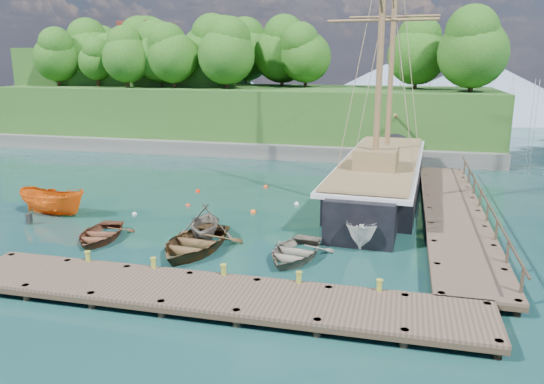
{
  "coord_description": "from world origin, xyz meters",
  "views": [
    {
      "loc": [
        8.55,
        -23.42,
        8.84
      ],
      "look_at": [
        1.94,
        2.93,
        2.0
      ],
      "focal_mm": 35.0,
      "sensor_mm": 36.0,
      "label": 1
    }
  ],
  "objects_px": {
    "rowboat_1": "(205,238)",
    "cabin_boat_white": "(366,242)",
    "motorboat_orange": "(54,214)",
    "rowboat_2": "(194,251)",
    "schooner": "(380,180)",
    "rowboat_0": "(100,240)",
    "rowboat_3": "(294,258)"
  },
  "relations": [
    {
      "from": "rowboat_1",
      "to": "cabin_boat_white",
      "type": "bearing_deg",
      "value": -4.34
    },
    {
      "from": "rowboat_1",
      "to": "motorboat_orange",
      "type": "bearing_deg",
      "value": 155.87
    },
    {
      "from": "rowboat_2",
      "to": "schooner",
      "type": "relative_size",
      "value": 0.19
    },
    {
      "from": "rowboat_0",
      "to": "schooner",
      "type": "distance_m",
      "value": 18.0
    },
    {
      "from": "rowboat_2",
      "to": "motorboat_orange",
      "type": "height_order",
      "value": "motorboat_orange"
    },
    {
      "from": "rowboat_3",
      "to": "schooner",
      "type": "relative_size",
      "value": 0.16
    },
    {
      "from": "rowboat_1",
      "to": "rowboat_3",
      "type": "relative_size",
      "value": 0.84
    },
    {
      "from": "rowboat_2",
      "to": "rowboat_3",
      "type": "bearing_deg",
      "value": 7.94
    },
    {
      "from": "rowboat_2",
      "to": "motorboat_orange",
      "type": "distance_m",
      "value": 10.9
    },
    {
      "from": "rowboat_0",
      "to": "motorboat_orange",
      "type": "xyz_separation_m",
      "value": [
        -5.04,
        3.33,
        0.0
      ]
    },
    {
      "from": "rowboat_1",
      "to": "rowboat_2",
      "type": "xyz_separation_m",
      "value": [
        0.17,
        -1.9,
        0.0
      ]
    },
    {
      "from": "rowboat_1",
      "to": "cabin_boat_white",
      "type": "height_order",
      "value": "rowboat_1"
    },
    {
      "from": "rowboat_2",
      "to": "rowboat_3",
      "type": "height_order",
      "value": "rowboat_2"
    },
    {
      "from": "rowboat_0",
      "to": "rowboat_1",
      "type": "relative_size",
      "value": 1.12
    },
    {
      "from": "rowboat_2",
      "to": "rowboat_0",
      "type": "bearing_deg",
      "value": -178.61
    },
    {
      "from": "rowboat_0",
      "to": "motorboat_orange",
      "type": "distance_m",
      "value": 6.05
    },
    {
      "from": "rowboat_0",
      "to": "rowboat_3",
      "type": "relative_size",
      "value": 0.94
    },
    {
      "from": "cabin_boat_white",
      "to": "schooner",
      "type": "height_order",
      "value": "schooner"
    },
    {
      "from": "motorboat_orange",
      "to": "cabin_boat_white",
      "type": "xyz_separation_m",
      "value": [
        18.06,
        -0.41,
        0.0
      ]
    },
    {
      "from": "rowboat_2",
      "to": "rowboat_3",
      "type": "relative_size",
      "value": 1.22
    },
    {
      "from": "motorboat_orange",
      "to": "schooner",
      "type": "distance_m",
      "value": 20.32
    },
    {
      "from": "rowboat_3",
      "to": "cabin_boat_white",
      "type": "relative_size",
      "value": 0.97
    },
    {
      "from": "rowboat_0",
      "to": "cabin_boat_white",
      "type": "relative_size",
      "value": 0.91
    },
    {
      "from": "rowboat_3",
      "to": "cabin_boat_white",
      "type": "xyz_separation_m",
      "value": [
        3.0,
        3.04,
        0.0
      ]
    },
    {
      "from": "rowboat_2",
      "to": "schooner",
      "type": "xyz_separation_m",
      "value": [
        8.0,
        12.51,
        1.1
      ]
    },
    {
      "from": "rowboat_0",
      "to": "rowboat_3",
      "type": "bearing_deg",
      "value": -10.18
    },
    {
      "from": "rowboat_2",
      "to": "motorboat_orange",
      "type": "bearing_deg",
      "value": 165.44
    },
    {
      "from": "rowboat_0",
      "to": "cabin_boat_white",
      "type": "height_order",
      "value": "cabin_boat_white"
    },
    {
      "from": "rowboat_1",
      "to": "rowboat_3",
      "type": "xyz_separation_m",
      "value": [
        4.97,
        -1.66,
        0.0
      ]
    },
    {
      "from": "rowboat_2",
      "to": "motorboat_orange",
      "type": "relative_size",
      "value": 1.13
    },
    {
      "from": "motorboat_orange",
      "to": "schooner",
      "type": "relative_size",
      "value": 0.17
    },
    {
      "from": "rowboat_0",
      "to": "rowboat_2",
      "type": "bearing_deg",
      "value": -13.32
    }
  ]
}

